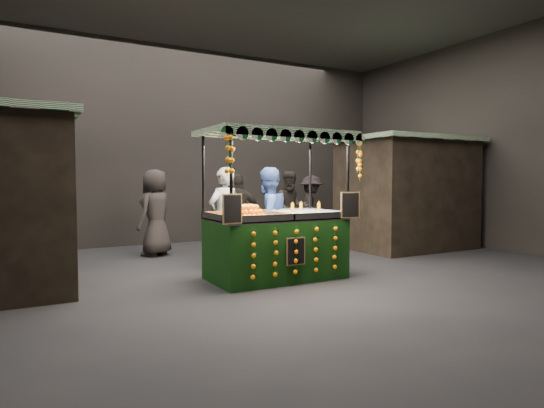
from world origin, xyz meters
TOP-DOWN VIEW (x-y plane):
  - ground at (0.00, 0.00)m, footprint 12.00×12.00m
  - market_hall at (0.00, 0.00)m, footprint 12.10×10.10m
  - neighbour_stall_right at (4.40, 1.50)m, footprint 3.00×2.20m
  - juice_stall at (0.01, -0.04)m, footprint 2.47×1.45m
  - vendor_grey at (-0.43, 1.14)m, footprint 0.78×0.64m
  - vendor_blue at (0.28, 0.80)m, footprint 1.03×0.88m
  - shopper_0 at (0.04, 1.94)m, footprint 0.74×0.61m
  - shopper_1 at (2.28, 3.25)m, footprint 1.07×0.95m
  - shopper_2 at (0.74, 3.01)m, footprint 1.11×0.76m
  - shopper_3 at (3.18, 3.70)m, footprint 1.04×1.28m
  - shopper_4 at (-1.11, 3.23)m, footprint 1.07×1.01m

SIDE VIEW (x-z plane):
  - ground at x=0.00m, z-range 0.00..0.00m
  - juice_stall at x=0.01m, z-range -0.45..1.94m
  - shopper_3 at x=3.18m, z-range 0.00..1.73m
  - shopper_2 at x=0.74m, z-range 0.00..1.75m
  - shopper_0 at x=0.04m, z-range 0.00..1.75m
  - shopper_1 at x=2.28m, z-range 0.00..1.83m
  - shopper_4 at x=-1.11m, z-range 0.00..1.84m
  - vendor_blue at x=0.28m, z-range 0.00..1.84m
  - vendor_grey at x=-0.43m, z-range 0.00..1.84m
  - neighbour_stall_right at x=4.40m, z-range 0.01..2.61m
  - market_hall at x=0.00m, z-range 0.86..5.91m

